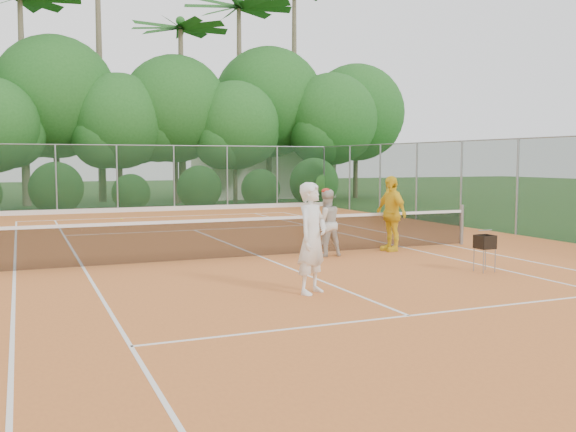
% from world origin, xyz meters
% --- Properties ---
extents(ground, '(120.00, 120.00, 0.00)m').
position_xyz_m(ground, '(0.00, 0.00, 0.00)').
color(ground, '#224518').
rests_on(ground, ground).
extents(clay_court, '(18.00, 36.00, 0.02)m').
position_xyz_m(clay_court, '(0.00, 0.00, 0.01)').
color(clay_court, '#CB6D2F').
rests_on(clay_court, ground).
extents(club_building, '(8.00, 5.00, 3.00)m').
position_xyz_m(club_building, '(9.00, 24.00, 1.50)').
color(club_building, beige).
rests_on(club_building, ground).
extents(tennis_net, '(11.97, 0.10, 1.10)m').
position_xyz_m(tennis_net, '(0.00, 0.00, 0.53)').
color(tennis_net, gray).
rests_on(tennis_net, clay_court).
extents(player_white, '(0.85, 0.78, 1.95)m').
position_xyz_m(player_white, '(-0.65, -4.36, 0.99)').
color(player_white, white).
rests_on(player_white, clay_court).
extents(player_center_grp, '(0.81, 0.64, 1.66)m').
position_xyz_m(player_center_grp, '(1.50, -0.51, 0.84)').
color(player_center_grp, beige).
rests_on(player_center_grp, clay_court).
extents(player_yellow, '(0.57, 1.17, 1.93)m').
position_xyz_m(player_yellow, '(3.45, -0.32, 0.99)').
color(player_yellow, yellow).
rests_on(player_yellow, clay_court).
extents(ball_hopper, '(0.34, 0.34, 0.77)m').
position_xyz_m(ball_hopper, '(3.60, -3.76, 0.63)').
color(ball_hopper, gray).
rests_on(ball_hopper, clay_court).
extents(stray_ball_a, '(0.07, 0.07, 0.07)m').
position_xyz_m(stray_ball_a, '(-1.68, 11.12, 0.05)').
color(stray_ball_a, yellow).
rests_on(stray_ball_a, clay_court).
extents(stray_ball_b, '(0.07, 0.07, 0.07)m').
position_xyz_m(stray_ball_b, '(0.32, 9.62, 0.05)').
color(stray_ball_b, '#D1E735').
rests_on(stray_ball_b, clay_court).
extents(stray_ball_c, '(0.07, 0.07, 0.07)m').
position_xyz_m(stray_ball_c, '(0.95, 8.29, 0.05)').
color(stray_ball_c, yellow).
rests_on(stray_ball_c, clay_court).
extents(court_markings, '(11.03, 23.83, 0.01)m').
position_xyz_m(court_markings, '(0.00, 0.00, 0.02)').
color(court_markings, white).
rests_on(court_markings, clay_court).
extents(fence_back, '(18.07, 0.07, 3.00)m').
position_xyz_m(fence_back, '(0.00, 15.00, 1.52)').
color(fence_back, '#19381E').
rests_on(fence_back, clay_court).
extents(tropical_treeline, '(32.10, 8.49, 15.03)m').
position_xyz_m(tropical_treeline, '(1.43, 20.22, 5.11)').
color(tropical_treeline, brown).
rests_on(tropical_treeline, ground).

